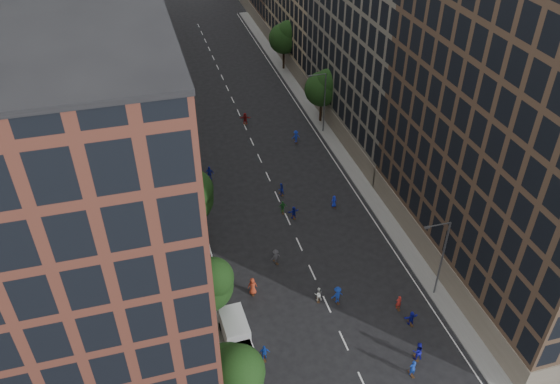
{
  "coord_description": "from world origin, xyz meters",
  "views": [
    {
      "loc": [
        -14.02,
        -19.9,
        39.69
      ],
      "look_at": [
        -0.16,
        29.7,
        2.0
      ],
      "focal_mm": 35.0,
      "sensor_mm": 36.0,
      "label": 1
    }
  ],
  "objects_px": {
    "streetlamp_near": "(441,255)",
    "skater_1": "(413,368)",
    "cargo_van": "(236,333)",
    "streetlamp_far": "(323,100)",
    "skater_2": "(418,351)"
  },
  "relations": [
    {
      "from": "streetlamp_far",
      "to": "skater_2",
      "type": "bearing_deg",
      "value": -97.21
    },
    {
      "from": "streetlamp_near",
      "to": "streetlamp_far",
      "type": "bearing_deg",
      "value": 90.0
    },
    {
      "from": "skater_1",
      "to": "cargo_van",
      "type": "bearing_deg",
      "value": -32.21
    },
    {
      "from": "streetlamp_near",
      "to": "skater_1",
      "type": "distance_m",
      "value": 10.85
    },
    {
      "from": "cargo_van",
      "to": "skater_1",
      "type": "xyz_separation_m",
      "value": [
        13.53,
        -7.22,
        -0.48
      ]
    },
    {
      "from": "streetlamp_near",
      "to": "streetlamp_far",
      "type": "height_order",
      "value": "same"
    },
    {
      "from": "streetlamp_near",
      "to": "skater_2",
      "type": "height_order",
      "value": "streetlamp_near"
    },
    {
      "from": "cargo_van",
      "to": "skater_1",
      "type": "distance_m",
      "value": 15.34
    },
    {
      "from": "cargo_van",
      "to": "skater_2",
      "type": "bearing_deg",
      "value": -24.08
    },
    {
      "from": "streetlamp_near",
      "to": "skater_1",
      "type": "relative_size",
      "value": 5.21
    },
    {
      "from": "streetlamp_far",
      "to": "cargo_van",
      "type": "bearing_deg",
      "value": -120.33
    },
    {
      "from": "skater_1",
      "to": "skater_2",
      "type": "relative_size",
      "value": 0.91
    },
    {
      "from": "streetlamp_far",
      "to": "streetlamp_near",
      "type": "bearing_deg",
      "value": -90.0
    },
    {
      "from": "streetlamp_near",
      "to": "cargo_van",
      "type": "relative_size",
      "value": 1.85
    },
    {
      "from": "skater_1",
      "to": "skater_2",
      "type": "bearing_deg",
      "value": -134.03
    }
  ]
}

